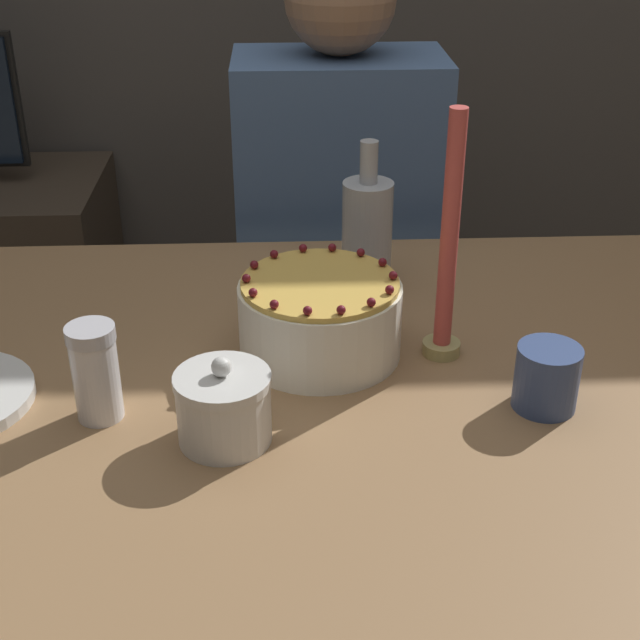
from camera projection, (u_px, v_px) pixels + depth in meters
dining_table at (309, 464)px, 1.21m from camera, size 1.38×1.00×0.76m
cake at (320, 317)px, 1.23m from camera, size 0.22×0.22×0.12m
sugar_bowl at (224, 407)px, 1.05m from camera, size 0.12×0.12×0.11m
sugar_shaker at (95, 372)px, 1.09m from camera, size 0.06×0.06×0.13m
candle at (448, 258)px, 1.18m from camera, size 0.05×0.05×0.35m
bottle at (367, 231)px, 1.41m from camera, size 0.08×0.08×0.24m
cup at (547, 378)px, 1.12m from camera, size 0.08×0.08×0.08m
person_man_blue_shirt at (337, 297)px, 1.88m from camera, size 0.40×0.34×1.25m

